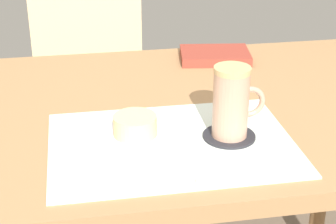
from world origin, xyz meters
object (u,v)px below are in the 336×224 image
object	(u,v)px
pastry_plate	(135,137)
wooden_chair	(88,102)
pastry	(135,125)
dining_table	(155,141)
coffee_mug	(232,102)
small_book	(215,55)

from	to	relation	value
pastry_plate	wooden_chair	bearing A→B (deg)	94.78
pastry_plate	pastry	world-z (taller)	pastry
dining_table	pastry	xyz separation A→B (m)	(-0.06, -0.15, 0.12)
coffee_mug	small_book	size ratio (longest dim) A/B	0.78
pastry	small_book	xyz separation A→B (m)	(0.26, 0.42, -0.02)
wooden_chair	dining_table	bearing A→B (deg)	107.60
wooden_chair	small_book	xyz separation A→B (m)	(0.33, -0.43, 0.30)
coffee_mug	small_book	bearing A→B (deg)	79.54
dining_table	wooden_chair	xyz separation A→B (m)	(-0.13, 0.70, -0.21)
pastry_plate	pastry	xyz separation A→B (m)	(0.00, 0.00, 0.03)
dining_table	small_book	bearing A→B (deg)	52.92
dining_table	coffee_mug	distance (m)	0.26
dining_table	pastry	distance (m)	0.20
pastry_plate	coffee_mug	xyz separation A→B (m)	(0.18, -0.02, 0.07)
pastry	coffee_mug	world-z (taller)	coffee_mug
wooden_chair	pastry	xyz separation A→B (m)	(0.07, -0.85, 0.33)
pastry_plate	small_book	xyz separation A→B (m)	(0.26, 0.42, 0.00)
pastry_plate	small_book	world-z (taller)	small_book
pastry	small_book	distance (m)	0.50
pastry	wooden_chair	bearing A→B (deg)	94.78
coffee_mug	small_book	xyz separation A→B (m)	(0.08, 0.44, -0.07)
wooden_chair	pastry	size ratio (longest dim) A/B	10.13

